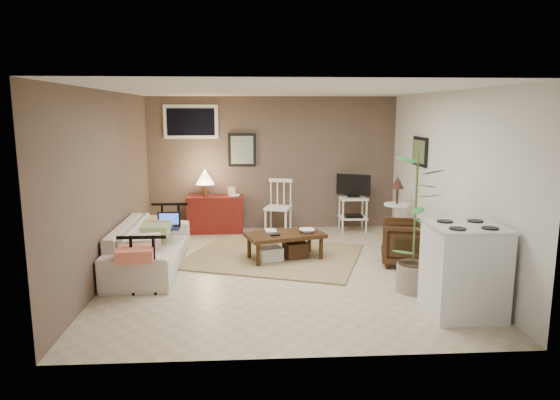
{
  "coord_description": "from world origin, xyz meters",
  "views": [
    {
      "loc": [
        -0.42,
        -6.54,
        2.13
      ],
      "look_at": [
        0.0,
        0.35,
        0.9
      ],
      "focal_mm": 32.0,
      "sensor_mm": 36.0,
      "label": 1
    }
  ],
  "objects": [
    {
      "name": "bowl",
      "position": [
        0.4,
        0.47,
        0.51
      ],
      "size": [
        0.23,
        0.08,
        0.22
      ],
      "primitive_type": "imported",
      "rotation": [
        0.0,
        0.0,
        0.1
      ],
      "color": "#3E2411",
      "rests_on": "coffee_table"
    },
    {
      "name": "sofa",
      "position": [
        -1.8,
        0.18,
        0.42
      ],
      "size": [
        0.63,
        2.14,
        0.84
      ],
      "primitive_type": "imported",
      "rotation": [
        0.0,
        0.0,
        1.57
      ],
      "color": "beige",
      "rests_on": "floor"
    },
    {
      "name": "potted_plant",
      "position": [
        1.51,
        -0.94,
        0.9
      ],
      "size": [
        0.42,
        0.42,
        1.69
      ],
      "color": "gray",
      "rests_on": "floor"
    },
    {
      "name": "floor",
      "position": [
        0.0,
        0.0,
        0.0
      ],
      "size": [
        5.0,
        5.0,
        0.0
      ],
      "primitive_type": "plane",
      "color": "#C1B293",
      "rests_on": "ground"
    },
    {
      "name": "tv_stand",
      "position": [
        1.43,
        2.15,
        0.55
      ],
      "size": [
        0.57,
        0.4,
        1.03
      ],
      "color": "white",
      "rests_on": "floor"
    },
    {
      "name": "sofa_pillows",
      "position": [
        -1.75,
        -0.07,
        0.51
      ],
      "size": [
        0.41,
        2.04,
        0.14
      ],
      "primitive_type": null,
      "color": "beige",
      "rests_on": "sofa"
    },
    {
      "name": "side_table",
      "position": [
        1.96,
        1.25,
        0.68
      ],
      "size": [
        0.41,
        0.41,
        1.09
      ],
      "color": "white",
      "rests_on": "floor"
    },
    {
      "name": "window",
      "position": [
        -1.45,
        2.48,
        1.95
      ],
      "size": [
        0.96,
        0.03,
        0.6
      ],
      "primitive_type": "cube",
      "color": "white"
    },
    {
      "name": "art_back",
      "position": [
        -0.55,
        2.48,
        1.45
      ],
      "size": [
        0.5,
        0.03,
        0.6
      ],
      "primitive_type": "cube",
      "color": "black"
    },
    {
      "name": "coffee_table",
      "position": [
        0.07,
        0.44,
        0.23
      ],
      "size": [
        1.22,
        0.87,
        0.42
      ],
      "color": "#3E2411",
      "rests_on": "floor"
    },
    {
      "name": "book_console",
      "position": [
        -0.76,
        2.2,
        0.77
      ],
      "size": [
        0.17,
        0.04,
        0.22
      ],
      "primitive_type": "imported",
      "rotation": [
        0.0,
        0.0,
        -0.13
      ],
      "color": "#3E2411",
      "rests_on": "red_console"
    },
    {
      "name": "armchair",
      "position": [
        1.77,
        0.13,
        0.34
      ],
      "size": [
        0.78,
        0.81,
        0.69
      ],
      "primitive_type": "imported",
      "rotation": [
        0.0,
        0.0,
        -1.83
      ],
      "color": "#331C0E",
      "rests_on": "floor"
    },
    {
      "name": "sofa_end_rails",
      "position": [
        -1.68,
        0.18,
        0.36
      ],
      "size": [
        0.58,
        2.14,
        0.72
      ],
      "primitive_type": null,
      "color": "black",
      "rests_on": "floor"
    },
    {
      "name": "stove",
      "position": [
        1.82,
        -1.64,
        0.49
      ],
      "size": [
        0.75,
        0.7,
        0.98
      ],
      "color": "white",
      "rests_on": "floor"
    },
    {
      "name": "art_right",
      "position": [
        2.23,
        1.05,
        1.52
      ],
      "size": [
        0.03,
        0.6,
        0.45
      ],
      "primitive_type": "cube",
      "color": "black"
    },
    {
      "name": "laptop",
      "position": [
        -1.59,
        0.55,
        0.54
      ],
      "size": [
        0.33,
        0.24,
        0.22
      ],
      "color": "black",
      "rests_on": "sofa"
    },
    {
      "name": "book_table",
      "position": [
        -0.2,
        0.59,
        0.51
      ],
      "size": [
        0.16,
        0.03,
        0.22
      ],
      "primitive_type": "imported",
      "rotation": [
        0.0,
        0.0,
        0.07
      ],
      "color": "#3E2411",
      "rests_on": "coffee_table"
    },
    {
      "name": "rug",
      "position": [
        -0.08,
        0.6,
        0.01
      ],
      "size": [
        2.94,
        2.64,
        0.02
      ],
      "primitive_type": "cube",
      "rotation": [
        0.0,
        0.0,
        -0.33
      ],
      "color": "#937F55",
      "rests_on": "floor"
    },
    {
      "name": "red_console",
      "position": [
        -1.05,
        2.23,
        0.39
      ],
      "size": [
        0.98,
        0.44,
        1.14
      ],
      "color": "maroon",
      "rests_on": "floor"
    },
    {
      "name": "spindle_chair",
      "position": [
        0.08,
        2.13,
        0.44
      ],
      "size": [
        0.54,
        0.54,
        0.95
      ],
      "color": "white",
      "rests_on": "floor"
    }
  ]
}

